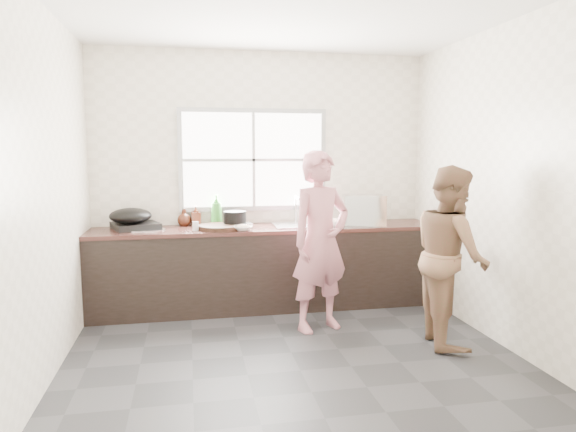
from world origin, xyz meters
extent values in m
cube|color=#2C2C2E|center=(0.00, 0.00, -0.01)|extent=(3.60, 3.20, 0.01)
cube|color=silver|center=(0.00, 0.00, 2.71)|extent=(3.60, 3.20, 0.01)
cube|color=silver|center=(0.00, 1.60, 1.35)|extent=(3.60, 0.01, 2.70)
cube|color=silver|center=(-1.80, 0.00, 1.35)|extent=(0.01, 3.20, 2.70)
cube|color=beige|center=(1.80, 0.00, 1.35)|extent=(0.01, 3.20, 2.70)
cube|color=silver|center=(0.00, -1.60, 1.35)|extent=(3.60, 0.01, 2.70)
cube|color=black|center=(0.00, 1.29, 0.41)|extent=(3.60, 0.62, 0.82)
cube|color=#351A15|center=(0.00, 1.29, 0.84)|extent=(3.60, 0.64, 0.04)
cube|color=silver|center=(0.35, 1.29, 0.86)|extent=(0.55, 0.45, 0.02)
cylinder|color=silver|center=(0.35, 1.49, 1.01)|extent=(0.02, 0.02, 0.30)
cube|color=#9EA0A5|center=(-0.10, 1.59, 1.55)|extent=(1.60, 0.05, 1.10)
cube|color=white|center=(-0.10, 1.57, 1.55)|extent=(1.50, 0.01, 1.00)
imported|color=#D17D89|center=(0.38, 0.52, 0.77)|extent=(0.66, 0.54, 1.54)
imported|color=brown|center=(1.39, -0.02, 0.77)|extent=(0.70, 0.83, 1.53)
cylinder|color=black|center=(-0.49, 1.20, 0.88)|extent=(0.44, 0.44, 0.04)
cube|color=silver|center=(-0.27, 1.24, 0.90)|extent=(0.22, 0.14, 0.01)
imported|color=white|center=(-0.27, 1.08, 0.88)|extent=(0.22, 0.22, 0.05)
imported|color=white|center=(0.66, 1.08, 0.89)|extent=(0.24, 0.24, 0.07)
imported|color=white|center=(0.49, 1.16, 0.89)|extent=(0.20, 0.20, 0.05)
cylinder|color=black|center=(-0.33, 1.30, 0.94)|extent=(0.30, 0.30, 0.17)
cylinder|color=white|center=(-0.66, 1.41, 0.87)|extent=(0.27, 0.27, 0.02)
imported|color=green|center=(-0.51, 1.52, 1.02)|extent=(0.16, 0.16, 0.33)
imported|color=#4F2213|center=(-0.73, 1.52, 0.96)|extent=(0.09, 0.10, 0.20)
imported|color=#3D1B0F|center=(-0.85, 1.52, 0.94)|extent=(0.16, 0.16, 0.17)
cylinder|color=silver|center=(-0.74, 1.17, 0.90)|extent=(0.08, 0.08, 0.09)
cube|color=black|center=(-1.34, 1.39, 0.89)|extent=(0.54, 0.54, 0.06)
ellipsoid|color=black|center=(-1.38, 1.36, 1.00)|extent=(0.49, 0.49, 0.16)
cube|color=silver|center=(1.02, 1.19, 1.02)|extent=(0.48, 0.38, 0.33)
cylinder|color=silver|center=(-1.16, 1.25, 0.87)|extent=(0.34, 0.34, 0.01)
cylinder|color=#B3B7BB|center=(-1.29, 1.26, 0.87)|extent=(0.29, 0.29, 0.01)
camera|label=1|loc=(-0.80, -3.96, 1.65)|focal=32.00mm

